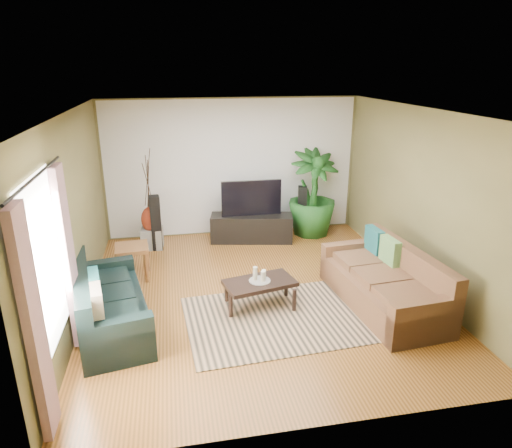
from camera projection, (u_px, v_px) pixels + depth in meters
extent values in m
plane|color=#975C27|center=(258.00, 293.00, 6.92)|extent=(5.50, 5.50, 0.00)
plane|color=white|center=(259.00, 111.00, 6.02)|extent=(5.50, 5.50, 0.00)
plane|color=brown|center=(232.00, 168.00, 9.02)|extent=(5.00, 0.00, 5.00)
plane|color=brown|center=(319.00, 303.00, 3.92)|extent=(5.00, 0.00, 5.00)
plane|color=brown|center=(73.00, 219.00, 6.03)|extent=(0.00, 5.50, 5.50)
plane|color=brown|center=(420.00, 200.00, 6.91)|extent=(0.00, 5.50, 5.50)
plane|color=white|center=(232.00, 168.00, 9.01)|extent=(4.90, 0.00, 4.90)
plane|color=white|center=(45.00, 265.00, 4.54)|extent=(0.00, 1.80, 1.80)
cube|color=gray|center=(34.00, 327.00, 3.93)|extent=(0.08, 0.35, 2.20)
cube|color=gray|center=(68.00, 258.00, 5.32)|extent=(0.08, 0.35, 2.20)
cylinder|color=black|center=(36.00, 177.00, 4.25)|extent=(0.03, 1.90, 0.03)
cube|color=black|center=(111.00, 299.00, 5.89)|extent=(1.17, 2.04, 0.85)
cube|color=brown|center=(383.00, 278.00, 6.45)|extent=(1.16, 2.23, 0.85)
cube|color=tan|center=(279.00, 318.00, 6.24)|extent=(2.62, 1.94, 0.01)
cube|color=black|center=(260.00, 294.00, 6.49)|extent=(1.07, 0.74, 0.40)
cylinder|color=gray|center=(260.00, 281.00, 6.42)|extent=(0.30, 0.30, 0.01)
cylinder|color=beige|center=(255.00, 273.00, 6.41)|extent=(0.06, 0.06, 0.20)
cylinder|color=#EFE9CA|center=(263.00, 276.00, 6.37)|extent=(0.06, 0.06, 0.15)
cylinder|color=white|center=(264.00, 274.00, 6.47)|extent=(0.06, 0.06, 0.12)
cube|color=black|center=(252.00, 228.00, 8.91)|extent=(1.64, 0.76, 0.53)
cube|color=black|center=(251.00, 198.00, 8.72)|extent=(1.16, 0.06, 0.68)
cube|color=black|center=(156.00, 223.00, 8.42)|extent=(0.21, 0.23, 1.04)
cube|color=black|center=(302.00, 209.00, 9.32)|extent=(0.21, 0.23, 0.96)
imported|color=#174718|center=(312.00, 193.00, 9.07)|extent=(1.11, 1.11, 1.72)
cylinder|color=black|center=(311.00, 228.00, 9.32)|extent=(0.32, 0.32, 0.25)
cube|color=gray|center=(152.00, 238.00, 8.59)|extent=(0.41, 0.41, 0.38)
ellipsoid|color=maroon|center=(151.00, 219.00, 8.47)|extent=(0.35, 0.35, 0.49)
cube|color=brown|center=(133.00, 262.00, 7.36)|extent=(0.56, 0.56, 0.54)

